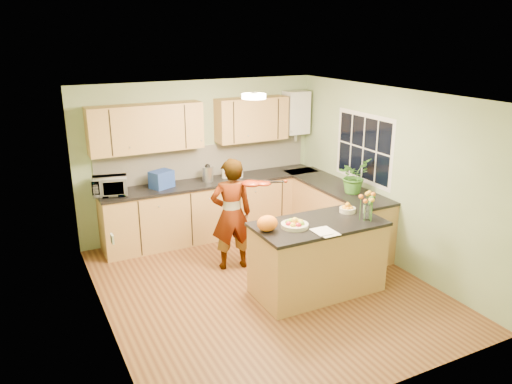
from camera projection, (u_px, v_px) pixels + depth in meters
name	position (u px, v px, depth m)	size (l,w,h in m)	color
floor	(264.00, 287.00, 6.58)	(4.50, 4.50, 0.00)	#5A3019
ceiling	(265.00, 96.00, 5.82)	(4.00, 4.50, 0.02)	silver
wall_back	(200.00, 158.00, 8.11)	(4.00, 0.02, 2.50)	gray
wall_front	(386.00, 271.00, 4.29)	(4.00, 0.02, 2.50)	gray
wall_left	(100.00, 224.00, 5.34)	(0.02, 4.50, 2.50)	gray
wall_right	(390.00, 177.00, 7.06)	(0.02, 4.50, 2.50)	gray
back_counter	(214.00, 208.00, 8.14)	(3.64, 0.62, 0.94)	#A77942
right_counter	(334.00, 213.00, 7.89)	(0.62, 2.24, 0.94)	#A77942
splashback	(207.00, 161.00, 8.16)	(3.60, 0.02, 0.52)	white
upper_cabinets	(192.00, 124.00, 7.71)	(3.20, 0.34, 0.70)	#A77942
boiler	(296.00, 113.00, 8.51)	(0.40, 0.30, 0.86)	silver
window_right	(364.00, 148.00, 7.47)	(0.01, 1.30, 1.05)	silver
light_switch	(112.00, 239.00, 4.82)	(0.02, 0.09, 0.09)	silver
ceiling_lamp	(254.00, 96.00, 6.09)	(0.30, 0.30, 0.07)	#FFEABF
peninsula_island	(317.00, 257.00, 6.35)	(1.65, 0.84, 0.94)	#A77942
fruit_dish	(295.00, 224.00, 6.04)	(0.33, 0.33, 0.12)	beige
orange_bowl	(348.00, 208.00, 6.56)	(0.21, 0.21, 0.12)	beige
flower_vase	(368.00, 197.00, 6.22)	(0.24, 0.24, 0.44)	silver
orange_bag	(267.00, 223.00, 5.92)	(0.26, 0.22, 0.19)	orange
papers	(326.00, 232.00, 5.91)	(0.23, 0.31, 0.01)	white
violinist	(232.00, 214.00, 6.91)	(0.58, 0.38, 1.60)	#E7AB8D
violin	(251.00, 183.00, 6.66)	(0.63, 0.25, 0.13)	#4E1204
microwave	(110.00, 186.00, 7.24)	(0.49, 0.33, 0.27)	silver
blue_box	(162.00, 179.00, 7.59)	(0.33, 0.24, 0.26)	#213E99
kettle	(208.00, 173.00, 7.90)	(0.18, 0.18, 0.33)	silver
jar_cream	(225.00, 173.00, 8.11)	(0.10, 0.10, 0.16)	beige
jar_white	(240.00, 173.00, 8.13)	(0.11, 0.11, 0.16)	silver
potted_plant	(354.00, 176.00, 7.31)	(0.47, 0.40, 0.52)	#3A7426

